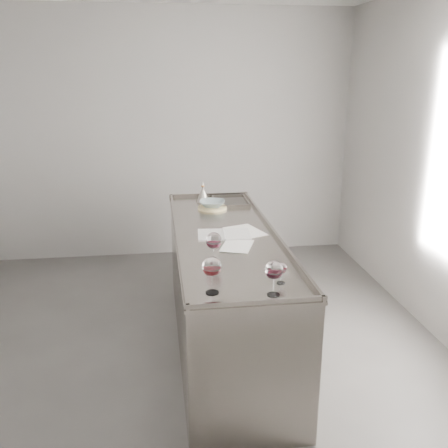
{
  "coord_description": "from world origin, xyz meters",
  "views": [
    {
      "loc": [
        0.01,
        -3.23,
        2.13
      ],
      "look_at": [
        0.49,
        0.31,
        1.02
      ],
      "focal_mm": 40.0,
      "sensor_mm": 36.0,
      "label": 1
    }
  ],
  "objects": [
    {
      "name": "notebook",
      "position": [
        0.49,
        0.28,
        0.95
      ],
      "size": [
        0.41,
        0.3,
        0.02
      ],
      "rotation": [
        0.0,
        0.0,
        -0.07
      ],
      "color": "white",
      "rests_on": "counter"
    },
    {
      "name": "wine_funnel",
      "position": [
        0.43,
        1.3,
        1.0
      ],
      "size": [
        0.13,
        0.13,
        0.2
      ],
      "rotation": [
        0.0,
        0.0,
        0.08
      ],
      "color": "#B0A99D",
      "rests_on": "counter"
    },
    {
      "name": "wine_glass_left",
      "position": [
        0.28,
        -0.71,
        1.09
      ],
      "size": [
        0.11,
        0.11,
        0.21
      ],
      "rotation": [
        0.0,
        0.0,
        0.29
      ],
      "color": "white",
      "rests_on": "counter"
    },
    {
      "name": "loose_paper_top",
      "position": [
        0.66,
        0.35,
        0.94
      ],
      "size": [
        0.32,
        0.38,
        0.0
      ],
      "primitive_type": "cube",
      "rotation": [
        0.0,
        0.0,
        0.34
      ],
      "color": "silver",
      "rests_on": "counter"
    },
    {
      "name": "wine_glass_right",
      "position": [
        0.62,
        -0.78,
        1.08
      ],
      "size": [
        0.1,
        0.1,
        0.2
      ],
      "rotation": [
        0.0,
        0.0,
        -0.07
      ],
      "color": "white",
      "rests_on": "counter"
    },
    {
      "name": "trivet",
      "position": [
        0.48,
        1.03,
        0.95
      ],
      "size": [
        0.28,
        0.28,
        0.02
      ],
      "primitive_type": "cylinder",
      "rotation": [
        0.0,
        0.0,
        0.08
      ],
      "color": "beige",
      "rests_on": "counter"
    },
    {
      "name": "ceramic_bowl",
      "position": [
        0.48,
        1.03,
        0.99
      ],
      "size": [
        0.26,
        0.26,
        0.06
      ],
      "primitive_type": "imported",
      "rotation": [
        0.0,
        0.0,
        -0.16
      ],
      "color": "gray",
      "rests_on": "trivet"
    },
    {
      "name": "room_shell",
      "position": [
        0.0,
        0.0,
        1.4
      ],
      "size": [
        4.54,
        5.04,
        2.84
      ],
      "color": "#4A4845",
      "rests_on": "ground"
    },
    {
      "name": "wine_glass_small",
      "position": [
        0.7,
        -0.63,
        1.03
      ],
      "size": [
        0.06,
        0.06,
        0.13
      ],
      "rotation": [
        0.0,
        0.0,
        0.35
      ],
      "color": "white",
      "rests_on": "counter"
    },
    {
      "name": "counter",
      "position": [
        0.5,
        0.3,
        0.47
      ],
      "size": [
        0.77,
        2.42,
        0.97
      ],
      "color": "gray",
      "rests_on": "ground"
    },
    {
      "name": "wine_glass_middle",
      "position": [
        0.35,
        -0.26,
        1.08
      ],
      "size": [
        0.1,
        0.1,
        0.2
      ],
      "rotation": [
        0.0,
        0.0,
        0.34
      ],
      "color": "white",
      "rests_on": "counter"
    },
    {
      "name": "loose_paper_under",
      "position": [
        0.54,
        0.03,
        0.94
      ],
      "size": [
        0.29,
        0.34,
        0.0
      ],
      "primitive_type": "cube",
      "rotation": [
        0.0,
        0.0,
        -0.35
      ],
      "color": "white",
      "rests_on": "counter"
    }
  ]
}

